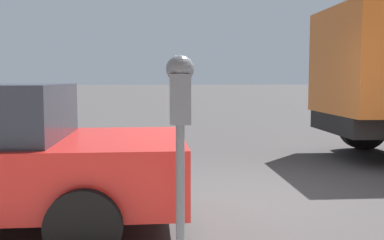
{
  "coord_description": "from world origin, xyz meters",
  "views": [
    {
      "loc": [
        -5.59,
        1.11,
        1.53
      ],
      "look_at": [
        -2.14,
        0.89,
        1.21
      ],
      "focal_mm": 42.0,
      "sensor_mm": 36.0,
      "label": 1
    }
  ],
  "objects": [
    {
      "name": "ground_plane",
      "position": [
        0.0,
        0.0,
        0.0
      ],
      "size": [
        220.0,
        220.0,
        0.0
      ],
      "primitive_type": "plane",
      "color": "#3D3A3A"
    },
    {
      "name": "parking_meter",
      "position": [
        -2.54,
        1.0,
        1.32
      ],
      "size": [
        0.21,
        0.19,
        1.54
      ],
      "color": "#4C5156",
      "rests_on": "sidewalk"
    }
  ]
}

